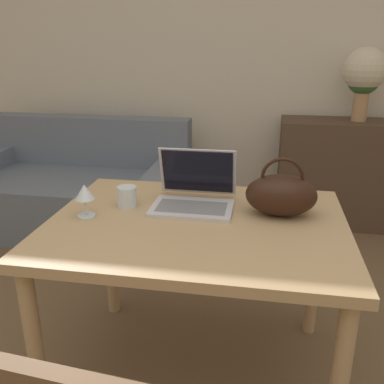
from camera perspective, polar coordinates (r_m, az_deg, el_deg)
name	(u,v)px	position (r m, az deg, el deg)	size (l,w,h in m)	color
wall_back	(251,49)	(3.71, 7.82, 18.42)	(10.00, 0.06, 2.70)	beige
dining_table	(197,242)	(1.73, 0.63, -6.67)	(1.17, 0.90, 0.75)	tan
couch	(78,191)	(3.54, -14.99, 0.16)	(1.71, 0.93, 0.82)	slate
sideboard	(350,174)	(3.61, 20.30, 2.30)	(1.11, 0.40, 0.84)	#4C3828
laptop	(195,190)	(1.84, 0.36, 0.20)	(0.34, 0.30, 0.23)	silver
drinking_glass	(127,197)	(1.84, -8.65, -0.60)	(0.08, 0.08, 0.09)	silver
wine_glass	(85,194)	(1.75, -14.12, -0.24)	(0.08, 0.08, 0.14)	silver
handbag	(281,194)	(1.76, 11.80, -0.31)	(0.29, 0.18, 0.24)	black
flower_vase	(364,74)	(3.49, 22.00, 14.37)	(0.32, 0.32, 0.54)	tan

